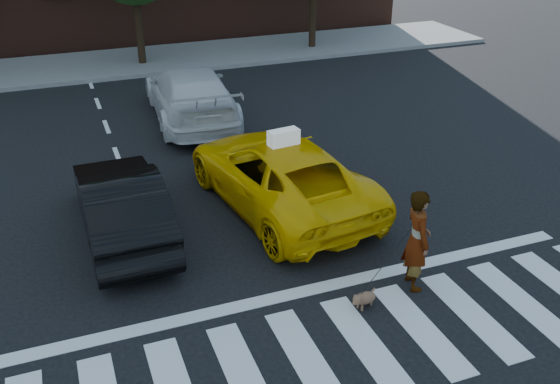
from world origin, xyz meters
name	(u,v)px	position (x,y,z in m)	size (l,w,h in m)	color
ground	(307,360)	(0.00, 0.00, 0.00)	(120.00, 120.00, 0.00)	black
crosswalk	(307,359)	(0.00, 0.00, 0.01)	(13.00, 2.40, 0.01)	silver
stop_line	(270,299)	(0.00, 1.60, 0.01)	(12.00, 0.30, 0.01)	silver
sidewalk_far	(128,62)	(0.00, 17.50, 0.07)	(30.00, 4.00, 0.15)	slate
taxi	(280,173)	(1.40, 4.78, 0.76)	(2.51, 5.44, 1.51)	#F1B805
black_sedan	(122,204)	(-2.00, 4.67, 0.72)	(1.52, 4.35, 1.43)	black
white_suv	(191,94)	(0.87, 10.72, 0.79)	(2.21, 5.44, 1.58)	silver
woman	(417,240)	(2.51, 1.10, 0.94)	(0.68, 0.45, 1.87)	#999999
dog	(363,299)	(1.38, 0.83, 0.18)	(0.53, 0.33, 0.31)	olive
taxi_sign	(284,137)	(1.40, 4.58, 1.67)	(0.65, 0.28, 0.32)	white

